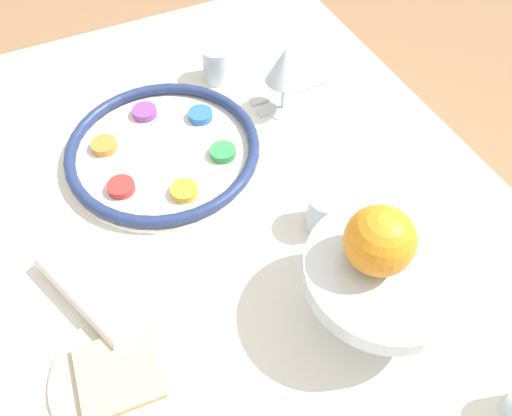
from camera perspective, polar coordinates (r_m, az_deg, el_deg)
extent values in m
plane|color=#99704C|center=(1.47, -2.09, -19.06)|extent=(8.00, 8.00, 0.00)
cube|color=silver|center=(1.12, -2.66, -13.08)|extent=(1.23, 0.93, 0.75)
cylinder|color=silver|center=(0.90, -10.45, 6.13)|extent=(0.34, 0.34, 0.01)
torus|color=navy|center=(0.89, -10.59, 6.79)|extent=(0.34, 0.34, 0.02)
cylinder|color=gold|center=(0.82, -8.18, 1.95)|extent=(0.05, 0.05, 0.01)
cylinder|color=#33934C|center=(0.88, -3.81, 6.38)|extent=(0.05, 0.05, 0.01)
cylinder|color=#2D6BB7|center=(0.95, -6.37, 10.51)|extent=(0.05, 0.05, 0.01)
cylinder|color=#844299|center=(0.97, -12.61, 10.65)|extent=(0.05, 0.05, 0.01)
cylinder|color=orange|center=(0.92, -16.96, 6.84)|extent=(0.05, 0.05, 0.01)
cylinder|color=red|center=(0.85, -15.16, 2.33)|extent=(0.05, 0.05, 0.01)
cylinder|color=silver|center=(0.98, 3.07, 11.33)|extent=(0.07, 0.07, 0.00)
cylinder|color=silver|center=(0.96, 3.16, 12.89)|extent=(0.01, 0.01, 0.07)
cone|color=silver|center=(0.92, 3.35, 16.04)|extent=(0.07, 0.07, 0.07)
cylinder|color=silver|center=(0.74, 13.01, -10.91)|extent=(0.11, 0.11, 0.01)
cylinder|color=silver|center=(0.70, 13.65, -9.33)|extent=(0.03, 0.03, 0.08)
cylinder|color=silver|center=(0.65, 14.55, -7.08)|extent=(0.21, 0.21, 0.03)
sphere|color=orange|center=(0.60, 13.96, -3.63)|extent=(0.09, 0.09, 0.09)
cylinder|color=beige|center=(0.70, -15.26, -17.95)|extent=(0.18, 0.18, 0.01)
cube|color=#D1B784|center=(0.69, -15.44, -17.67)|extent=(0.11, 0.11, 0.01)
cylinder|color=white|center=(0.75, -18.93, -9.49)|extent=(0.19, 0.11, 0.04)
cylinder|color=silver|center=(0.77, 8.03, -0.34)|extent=(0.06, 0.06, 0.07)
cylinder|color=silver|center=(1.03, -4.41, 16.14)|extent=(0.06, 0.06, 0.07)
cube|color=silver|center=(1.02, 3.73, 13.15)|extent=(0.02, 0.16, 0.01)
cube|color=silver|center=(1.00, 4.55, 12.14)|extent=(0.03, 0.17, 0.01)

